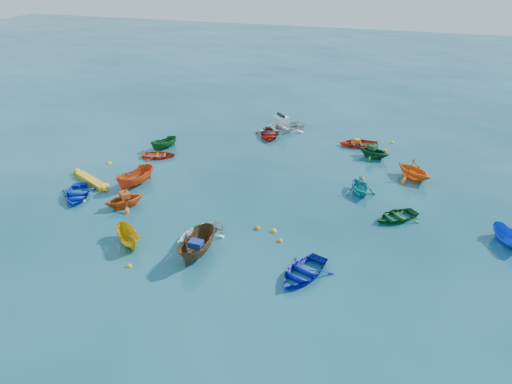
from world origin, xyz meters
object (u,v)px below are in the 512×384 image
(dinghy_white_near, at_px, (199,237))
(kayak_yellow, at_px, (92,183))
(dinghy_blue_se, at_px, (302,276))
(motorboat_white, at_px, (281,131))
(dinghy_blue_sw, at_px, (77,197))

(dinghy_white_near, xyz_separation_m, kayak_yellow, (-10.15, 4.35, 0.00))
(dinghy_blue_se, bearing_deg, motorboat_white, 127.65)
(dinghy_blue_sw, height_order, dinghy_blue_se, dinghy_blue_se)
(dinghy_blue_se, xyz_separation_m, kayak_yellow, (-16.67, 6.24, 0.00))
(dinghy_blue_sw, xyz_separation_m, dinghy_white_near, (9.73, -2.10, 0.00))
(kayak_yellow, height_order, motorboat_white, motorboat_white)
(kayak_yellow, bearing_deg, motorboat_white, -6.53)
(kayak_yellow, distance_m, motorboat_white, 17.57)
(dinghy_white_near, height_order, kayak_yellow, dinghy_white_near)
(dinghy_blue_se, distance_m, motorboat_white, 21.85)
(dinghy_blue_se, xyz_separation_m, motorboat_white, (-6.79, 20.77, 0.00))
(dinghy_blue_sw, height_order, motorboat_white, motorboat_white)
(kayak_yellow, xyz_separation_m, motorboat_white, (9.88, 14.53, 0.00))
(dinghy_blue_sw, bearing_deg, dinghy_white_near, -39.56)
(dinghy_blue_sw, relative_size, dinghy_blue_se, 0.97)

